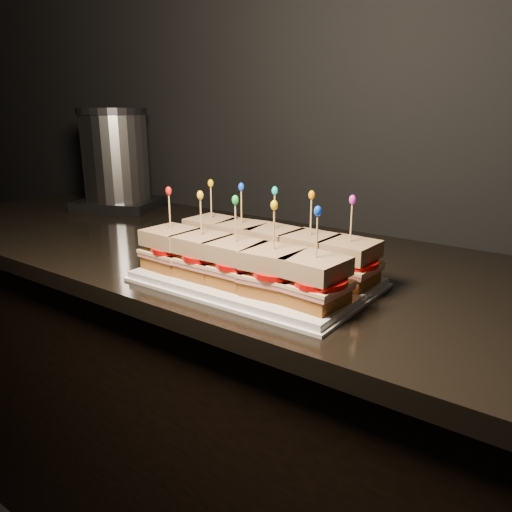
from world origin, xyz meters
The scene contains 79 objects.
wall_back centered at (0.00, 2.00, 1.35)m, with size 4.00×0.04×2.70m, color black.
cabinet centered at (0.37, 1.66, 0.42)m, with size 2.14×0.66×0.83m, color black.
granite_slab centered at (0.37, 1.66, 0.85)m, with size 2.18×0.70×0.04m, color black.
platter centered at (0.48, 1.50, 0.88)m, with size 0.43×0.26×0.02m, color white.
platter_rim centered at (0.48, 1.50, 0.87)m, with size 0.44×0.28×0.01m, color white.
sandwich_0_bread_bot centered at (0.32, 1.56, 0.90)m, with size 0.09×0.09×0.02m, color brown.
sandwich_0_ham centered at (0.32, 1.56, 0.91)m, with size 0.10×0.09×0.01m, color #CC6467.
sandwich_0_cheese centered at (0.32, 1.56, 0.92)m, with size 0.10×0.09×0.01m, color #FFDD98.
sandwich_0_tomato centered at (0.33, 1.56, 0.93)m, with size 0.09×0.09×0.01m, color red.
sandwich_0_bread_top centered at (0.32, 1.56, 0.95)m, with size 0.09×0.09×0.03m, color #54290E.
sandwich_0_pick centered at (0.32, 1.56, 0.99)m, with size 0.00×0.00×0.09m, color tan.
sandwich_0_frill centered at (0.32, 1.56, 1.04)m, with size 0.01×0.01×0.02m, color #E8B901.
sandwich_1_bread_bot centered at (0.40, 1.56, 0.90)m, with size 0.09×0.09×0.02m, color brown.
sandwich_1_ham centered at (0.40, 1.56, 0.91)m, with size 0.10×0.09×0.01m, color #CC6467.
sandwich_1_cheese centered at (0.40, 1.56, 0.92)m, with size 0.10×0.09×0.01m, color #FFDD98.
sandwich_1_tomato centered at (0.41, 1.56, 0.93)m, with size 0.09×0.09×0.01m, color red.
sandwich_1_bread_top centered at (0.40, 1.56, 0.95)m, with size 0.09×0.09×0.03m, color #54290E.
sandwich_1_pick centered at (0.40, 1.56, 0.99)m, with size 0.00×0.00×0.09m, color tan.
sandwich_1_frill centered at (0.40, 1.56, 1.04)m, with size 0.01×0.01×0.02m, color blue.
sandwich_2_bread_bot centered at (0.48, 1.56, 0.90)m, with size 0.09×0.09×0.02m, color brown.
sandwich_2_ham centered at (0.48, 1.56, 0.91)m, with size 0.10×0.09×0.01m, color #CC6467.
sandwich_2_cheese centered at (0.48, 1.56, 0.92)m, with size 0.10×0.09×0.01m, color #FFDD98.
sandwich_2_tomato centered at (0.49, 1.56, 0.93)m, with size 0.09×0.09×0.01m, color red.
sandwich_2_bread_top centered at (0.48, 1.56, 0.95)m, with size 0.09×0.09×0.03m, color #54290E.
sandwich_2_pick centered at (0.48, 1.56, 0.99)m, with size 0.00×0.00×0.09m, color tan.
sandwich_2_frill centered at (0.48, 1.56, 1.04)m, with size 0.01×0.01×0.02m, color #10CBBC.
sandwich_3_bread_bot centered at (0.56, 1.56, 0.90)m, with size 0.09×0.09×0.02m, color brown.
sandwich_3_ham centered at (0.56, 1.56, 0.91)m, with size 0.10×0.09×0.01m, color #CC6467.
sandwich_3_cheese centered at (0.56, 1.56, 0.92)m, with size 0.10×0.09×0.01m, color #FFDD98.
sandwich_3_tomato centered at (0.58, 1.56, 0.93)m, with size 0.09×0.09×0.01m, color red.
sandwich_3_bread_top centered at (0.56, 1.56, 0.95)m, with size 0.09×0.09×0.03m, color #54290E.
sandwich_3_pick centered at (0.56, 1.56, 0.99)m, with size 0.00×0.00×0.09m, color tan.
sandwich_3_frill centered at (0.56, 1.56, 1.04)m, with size 0.01×0.01×0.02m, color #EF9400.
sandwich_4_bread_bot centered at (0.65, 1.56, 0.90)m, with size 0.09×0.09×0.02m, color brown.
sandwich_4_ham centered at (0.65, 1.56, 0.91)m, with size 0.10×0.09×0.01m, color #CC6467.
sandwich_4_cheese centered at (0.65, 1.56, 0.92)m, with size 0.10×0.09×0.01m, color #FFDD98.
sandwich_4_tomato centered at (0.66, 1.56, 0.93)m, with size 0.09×0.09×0.01m, color red.
sandwich_4_bread_top centered at (0.65, 1.56, 0.95)m, with size 0.09×0.09×0.03m, color #54290E.
sandwich_4_pick centered at (0.65, 1.56, 0.99)m, with size 0.00×0.00×0.09m, color tan.
sandwich_4_frill centered at (0.65, 1.56, 1.04)m, with size 0.01×0.01×0.02m, color #D723B0.
sandwich_5_bread_bot centered at (0.32, 1.44, 0.90)m, with size 0.09×0.09×0.02m, color brown.
sandwich_5_ham centered at (0.32, 1.44, 0.91)m, with size 0.10×0.09×0.01m, color #CC6467.
sandwich_5_cheese centered at (0.32, 1.44, 0.92)m, with size 0.10×0.09×0.01m, color #FFDD98.
sandwich_5_tomato centered at (0.33, 1.44, 0.93)m, with size 0.09×0.09×0.01m, color red.
sandwich_5_bread_top centered at (0.32, 1.44, 0.95)m, with size 0.09×0.09×0.03m, color #54290E.
sandwich_5_pick centered at (0.32, 1.44, 0.99)m, with size 0.00×0.00×0.09m, color tan.
sandwich_5_frill centered at (0.32, 1.44, 1.04)m, with size 0.01×0.01×0.02m, color red.
sandwich_6_bread_bot centered at (0.40, 1.44, 0.90)m, with size 0.09×0.09×0.02m, color brown.
sandwich_6_ham centered at (0.40, 1.44, 0.91)m, with size 0.10×0.09×0.01m, color #CC6467.
sandwich_6_cheese centered at (0.40, 1.44, 0.92)m, with size 0.10×0.09×0.01m, color #FFDD98.
sandwich_6_tomato centered at (0.41, 1.44, 0.93)m, with size 0.09×0.09×0.01m, color red.
sandwich_6_bread_top centered at (0.40, 1.44, 0.95)m, with size 0.09×0.09×0.03m, color #54290E.
sandwich_6_pick centered at (0.40, 1.44, 0.99)m, with size 0.00×0.00×0.09m, color tan.
sandwich_6_frill centered at (0.40, 1.44, 1.04)m, with size 0.01×0.01×0.02m, color gold.
sandwich_7_bread_bot centered at (0.48, 1.44, 0.90)m, with size 0.09×0.09×0.02m, color brown.
sandwich_7_ham centered at (0.48, 1.44, 0.91)m, with size 0.10×0.09×0.01m, color #CC6467.
sandwich_7_cheese centered at (0.48, 1.44, 0.92)m, with size 0.10×0.09×0.01m, color #FFDD98.
sandwich_7_tomato centered at (0.49, 1.44, 0.93)m, with size 0.09×0.09×0.01m, color red.
sandwich_7_bread_top centered at (0.48, 1.44, 0.95)m, with size 0.09×0.09×0.03m, color #54290E.
sandwich_7_pick centered at (0.48, 1.44, 0.99)m, with size 0.00×0.00×0.09m, color tan.
sandwich_7_frill centered at (0.48, 1.44, 1.04)m, with size 0.01×0.01×0.02m, color green.
sandwich_8_bread_bot centered at (0.56, 1.44, 0.90)m, with size 0.09×0.09×0.02m, color brown.
sandwich_8_ham centered at (0.56, 1.44, 0.91)m, with size 0.10×0.09×0.01m, color #CC6467.
sandwich_8_cheese centered at (0.56, 1.44, 0.92)m, with size 0.10×0.09×0.01m, color #FFDD98.
sandwich_8_tomato centered at (0.58, 1.44, 0.93)m, with size 0.09×0.09×0.01m, color red.
sandwich_8_bread_top centered at (0.56, 1.44, 0.95)m, with size 0.09×0.09×0.03m, color #54290E.
sandwich_8_pick centered at (0.56, 1.44, 0.99)m, with size 0.00×0.00×0.09m, color tan.
sandwich_8_frill centered at (0.56, 1.44, 1.04)m, with size 0.01×0.01×0.02m, color yellow.
sandwich_9_bread_bot centered at (0.65, 1.44, 0.90)m, with size 0.09×0.09×0.02m, color brown.
sandwich_9_ham centered at (0.65, 1.44, 0.91)m, with size 0.10×0.09×0.01m, color #CC6467.
sandwich_9_cheese centered at (0.65, 1.44, 0.92)m, with size 0.10×0.09×0.01m, color #FFDD98.
sandwich_9_tomato centered at (0.66, 1.44, 0.93)m, with size 0.09×0.09×0.01m, color red.
sandwich_9_bread_top centered at (0.65, 1.44, 0.95)m, with size 0.09×0.09×0.03m, color #54290E.
sandwich_9_pick centered at (0.65, 1.44, 0.99)m, with size 0.00×0.00×0.09m, color tan.
sandwich_9_frill centered at (0.65, 1.44, 1.04)m, with size 0.01×0.01×0.02m, color blue.
appliance_base centered at (-0.32, 1.83, 0.88)m, with size 0.25×0.21×0.03m, color #262628.
appliance_body centered at (-0.32, 1.83, 1.03)m, with size 0.21×0.21×0.27m, color silver.
appliance_lid centered at (-0.32, 1.83, 1.18)m, with size 0.22×0.22×0.02m, color #262628.
appliance centered at (-0.32, 1.83, 1.03)m, with size 0.25×0.21×0.32m, color silver, non-canonical shape.
Camera 1 is at (1.01, 0.78, 1.19)m, focal length 35.00 mm.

